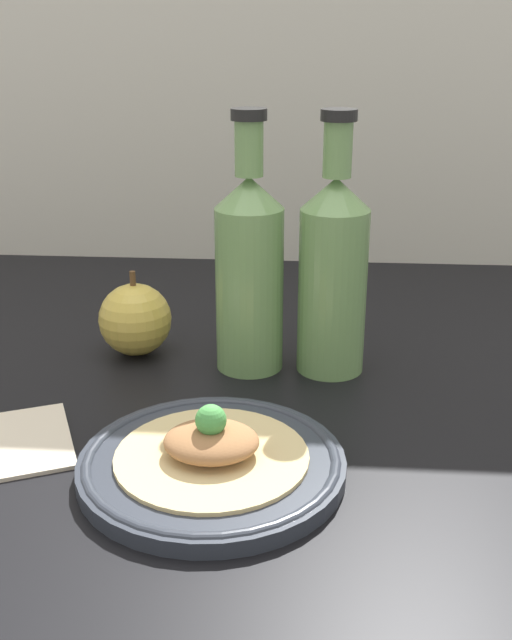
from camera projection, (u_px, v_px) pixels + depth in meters
ground_plane at (236, 418)px, 79.51cm from camera, size 180.00×110.00×4.00cm
wall_backsplash at (268, 6)px, 114.07cm from camera, size 180.00×3.00×80.00cm
plate at (212, 463)px, 65.71cm from camera, size 23.60×23.60×1.80cm
plated_food at (211, 446)px, 65.07cm from camera, size 17.12×17.12×5.15cm
cider_bottle_left at (249, 269)px, 82.95cm from camera, size 7.63×7.63×29.04cm
cider_bottle_right at (333, 271)px, 82.32cm from camera, size 7.63×7.63×29.04cm
apple at (135, 319)px, 89.11cm from camera, size 8.67×8.67×10.33cm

